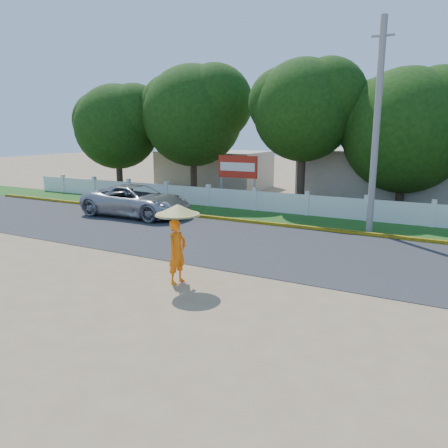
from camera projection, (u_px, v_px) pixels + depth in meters
name	position (u px, v px, depth m)	size (l,w,h in m)	color
ground	(193.00, 278.00, 13.35)	(120.00, 120.00, 0.00)	#9E8460
road	(254.00, 244.00, 17.22)	(60.00, 7.00, 0.02)	#38383A
grass_verge	(298.00, 220.00, 21.74)	(60.00, 3.50, 0.03)	#2D601E
curb	(286.00, 225.00, 20.26)	(40.00, 0.18, 0.16)	yellow
fence	(307.00, 205.00, 22.87)	(40.00, 0.10, 1.10)	silver
building_near	(388.00, 176.00, 27.11)	(10.00, 6.00, 3.20)	#B7AD99
building_far	(214.00, 169.00, 34.04)	(8.00, 5.00, 2.80)	#B7AD99
utility_pole	(376.00, 129.00, 18.35)	(0.28, 0.28, 8.94)	gray
vehicle	(136.00, 201.00, 22.70)	(2.69, 5.84, 1.62)	#9FA1A7
monk_with_parasol	(177.00, 232.00, 12.58)	(1.30, 1.30, 2.36)	orange
billboard	(238.00, 169.00, 25.62)	(2.50, 0.13, 2.95)	gray
tree_row	(359.00, 121.00, 23.60)	(38.94, 8.09, 8.60)	#473828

